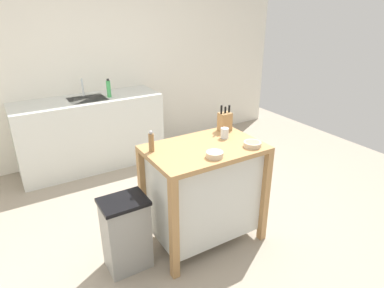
{
  "coord_description": "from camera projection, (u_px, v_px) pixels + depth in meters",
  "views": [
    {
      "loc": [
        -1.19,
        -2.17,
        2.04
      ],
      "look_at": [
        0.21,
        0.15,
        0.87
      ],
      "focal_mm": 31.48,
      "sensor_mm": 36.0,
      "label": 1
    }
  ],
  "objects": [
    {
      "name": "bottle_hand_soap",
      "position": [
        109.0,
        89.0,
        4.16
      ],
      "size": [
        0.05,
        0.05,
        0.23
      ],
      "color": "green",
      "rests_on": "sink_counter"
    },
    {
      "name": "trash_bin",
      "position": [
        126.0,
        234.0,
        2.68
      ],
      "size": [
        0.36,
        0.28,
        0.63
      ],
      "color": "gray",
      "rests_on": "ground"
    },
    {
      "name": "sink_faucet",
      "position": [
        83.0,
        87.0,
        4.21
      ],
      "size": [
        0.02,
        0.02,
        0.22
      ],
      "color": "#B7BCC1",
      "rests_on": "sink_counter"
    },
    {
      "name": "pepper_grinder",
      "position": [
        151.0,
        142.0,
        2.65
      ],
      "size": [
        0.04,
        0.04,
        0.18
      ],
      "color": "olive",
      "rests_on": "kitchen_island"
    },
    {
      "name": "knife_block",
      "position": [
        225.0,
        121.0,
        3.08
      ],
      "size": [
        0.11,
        0.09,
        0.25
      ],
      "color": "#AD7F4C",
      "rests_on": "kitchen_island"
    },
    {
      "name": "wall_back",
      "position": [
        93.0,
        61.0,
        4.37
      ],
      "size": [
        5.84,
        0.1,
        2.6
      ],
      "primitive_type": "cube",
      "color": "silver",
      "rests_on": "ground"
    },
    {
      "name": "bowl_ceramic_small",
      "position": [
        215.0,
        154.0,
        2.58
      ],
      "size": [
        0.13,
        0.13,
        0.05
      ],
      "color": "beige",
      "rests_on": "kitchen_island"
    },
    {
      "name": "drinking_cup",
      "position": [
        225.0,
        133.0,
        2.93
      ],
      "size": [
        0.07,
        0.07,
        0.09
      ],
      "color": "silver",
      "rests_on": "kitchen_island"
    },
    {
      "name": "ground_plane",
      "position": [
        181.0,
        241.0,
        3.08
      ],
      "size": [
        6.84,
        6.84,
        0.0
      ],
      "primitive_type": "plane",
      "color": "gray",
      "rests_on": "ground"
    },
    {
      "name": "bowl_ceramic_wide",
      "position": [
        252.0,
        144.0,
        2.76
      ],
      "size": [
        0.14,
        0.14,
        0.04
      ],
      "color": "beige",
      "rests_on": "kitchen_island"
    },
    {
      "name": "kitchen_island",
      "position": [
        204.0,
        189.0,
        2.93
      ],
      "size": [
        0.97,
        0.63,
        0.92
      ],
      "color": "#AD7F4C",
      "rests_on": "ground"
    },
    {
      "name": "sink_counter",
      "position": [
        91.0,
        133.0,
        4.32
      ],
      "size": [
        1.79,
        0.6,
        0.91
      ],
      "color": "silver",
      "rests_on": "ground"
    }
  ]
}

